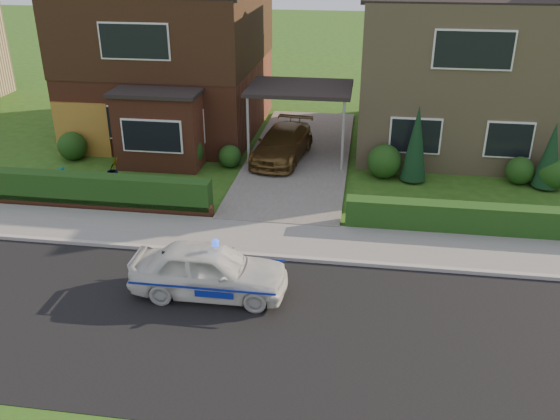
# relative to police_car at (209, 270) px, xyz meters

# --- Properties ---
(ground) EXTENTS (120.00, 120.00, 0.00)m
(ground) POSITION_rel_police_car_xyz_m (0.97, -1.20, -0.63)
(ground) COLOR #244C14
(ground) RESTS_ON ground
(road) EXTENTS (60.00, 6.00, 0.02)m
(road) POSITION_rel_police_car_xyz_m (0.97, -1.20, -0.63)
(road) COLOR black
(road) RESTS_ON ground
(kerb) EXTENTS (60.00, 0.16, 0.12)m
(kerb) POSITION_rel_police_car_xyz_m (0.97, 1.85, -0.57)
(kerb) COLOR #9E9993
(kerb) RESTS_ON ground
(sidewalk) EXTENTS (60.00, 2.00, 0.10)m
(sidewalk) POSITION_rel_police_car_xyz_m (0.97, 2.90, -0.58)
(sidewalk) COLOR slate
(sidewalk) RESTS_ON ground
(driveway) EXTENTS (3.80, 12.00, 0.12)m
(driveway) POSITION_rel_police_car_xyz_m (0.97, 9.80, -0.57)
(driveway) COLOR #666059
(driveway) RESTS_ON ground
(house_left) EXTENTS (7.50, 9.53, 7.25)m
(house_left) POSITION_rel_police_car_xyz_m (-4.81, 12.70, 3.18)
(house_left) COLOR brown
(house_left) RESTS_ON ground
(house_right) EXTENTS (7.50, 8.06, 7.25)m
(house_right) POSITION_rel_police_car_xyz_m (6.77, 12.79, 3.03)
(house_right) COLOR #9C865F
(house_right) RESTS_ON ground
(carport_link) EXTENTS (3.80, 3.00, 2.77)m
(carport_link) POSITION_rel_police_car_xyz_m (0.97, 9.75, 2.02)
(carport_link) COLOR black
(carport_link) RESTS_ON ground
(garage_door) EXTENTS (2.20, 0.10, 2.10)m
(garage_door) POSITION_rel_police_car_xyz_m (-7.28, 8.76, 0.42)
(garage_door) COLOR olive
(garage_door) RESTS_ON ground
(dwarf_wall) EXTENTS (7.70, 0.25, 0.36)m
(dwarf_wall) POSITION_rel_police_car_xyz_m (-4.83, 4.10, -0.45)
(dwarf_wall) COLOR brown
(dwarf_wall) RESTS_ON ground
(hedge_left) EXTENTS (7.50, 0.55, 0.90)m
(hedge_left) POSITION_rel_police_car_xyz_m (-4.83, 4.25, -0.63)
(hedge_left) COLOR #163310
(hedge_left) RESTS_ON ground
(hedge_right) EXTENTS (7.50, 0.55, 0.80)m
(hedge_right) POSITION_rel_police_car_xyz_m (6.77, 4.15, -0.63)
(hedge_right) COLOR #163310
(hedge_right) RESTS_ON ground
(shrub_left_far) EXTENTS (1.08, 1.08, 1.08)m
(shrub_left_far) POSITION_rel_police_car_xyz_m (-7.53, 8.30, -0.09)
(shrub_left_far) COLOR #163310
(shrub_left_far) RESTS_ON ground
(shrub_left_mid) EXTENTS (1.32, 1.32, 1.32)m
(shrub_left_mid) POSITION_rel_police_car_xyz_m (-3.03, 8.10, 0.03)
(shrub_left_mid) COLOR #163310
(shrub_left_mid) RESTS_ON ground
(shrub_left_near) EXTENTS (0.84, 0.84, 0.84)m
(shrub_left_near) POSITION_rel_police_car_xyz_m (-1.43, 8.40, -0.21)
(shrub_left_near) COLOR #163310
(shrub_left_near) RESTS_ON ground
(shrub_right_near) EXTENTS (1.20, 1.20, 1.20)m
(shrub_right_near) POSITION_rel_police_car_xyz_m (4.17, 8.20, -0.03)
(shrub_right_near) COLOR #163310
(shrub_right_near) RESTS_ON ground
(shrub_right_mid) EXTENTS (0.96, 0.96, 0.96)m
(shrub_right_mid) POSITION_rel_police_car_xyz_m (8.77, 8.30, -0.15)
(shrub_right_mid) COLOR #163310
(shrub_right_mid) RESTS_ON ground
(shrub_right_far) EXTENTS (1.08, 1.08, 1.08)m
(shrub_right_far) POSITION_rel_police_car_xyz_m (9.77, 8.00, -0.09)
(shrub_right_far) COLOR #163310
(shrub_right_far) RESTS_ON ground
(conifer_a) EXTENTS (0.90, 0.90, 2.60)m
(conifer_a) POSITION_rel_police_car_xyz_m (5.17, 8.00, 0.67)
(conifer_a) COLOR black
(conifer_a) RESTS_ON ground
(conifer_b) EXTENTS (0.90, 0.90, 2.20)m
(conifer_b) POSITION_rel_police_car_xyz_m (9.57, 8.00, 0.47)
(conifer_b) COLOR black
(conifer_b) RESTS_ON ground
(police_car) EXTENTS (3.42, 3.74, 1.43)m
(police_car) POSITION_rel_police_car_xyz_m (0.00, 0.00, 0.00)
(police_car) COLOR silver
(police_car) RESTS_ON ground
(driveway_car) EXTENTS (2.19, 4.26, 1.18)m
(driveway_car) POSITION_rel_police_car_xyz_m (0.40, 9.27, 0.08)
(driveway_car) COLOR brown
(driveway_car) RESTS_ON driveway
(potted_plant_a) EXTENTS (0.48, 0.41, 0.79)m
(potted_plant_a) POSITION_rel_police_car_xyz_m (-6.52, 5.51, -0.24)
(potted_plant_a) COLOR gray
(potted_plant_a) RESTS_ON ground
(potted_plant_b) EXTENTS (0.58, 0.54, 0.83)m
(potted_plant_b) POSITION_rel_police_car_xyz_m (-5.13, 6.46, -0.22)
(potted_plant_b) COLOR gray
(potted_plant_b) RESTS_ON ground
(potted_plant_c) EXTENTS (0.55, 0.55, 0.70)m
(potted_plant_c) POSITION_rel_police_car_xyz_m (-4.05, 7.72, -0.28)
(potted_plant_c) COLOR gray
(potted_plant_c) RESTS_ON ground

